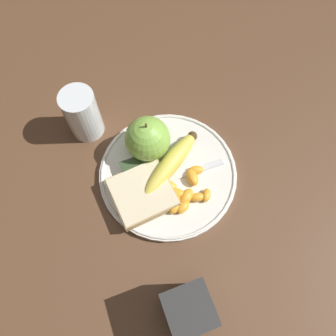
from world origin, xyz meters
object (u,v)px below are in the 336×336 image
plate (168,173)px  condiment_caddy (188,310)px  banana (171,163)px  bread_slice (142,193)px  juice_glass (83,115)px  apple (148,139)px  jam_packet (133,169)px  fork (175,177)px

plate → condiment_caddy: 0.24m
banana → bread_slice: (0.07, 0.04, -0.01)m
juice_glass → bread_slice: juice_glass is taller
apple → bread_slice: apple is taller
bread_slice → jam_packet: (0.00, -0.05, -0.00)m
apple → banana: 0.06m
plate → condiment_caddy: condiment_caddy is taller
banana → jam_packet: 0.07m
fork → jam_packet: (0.07, -0.04, 0.01)m
jam_packet → condiment_caddy: (-0.00, 0.26, 0.02)m
fork → jam_packet: jam_packet is taller
banana → condiment_caddy: bearing=74.9°
plate → bread_slice: 0.07m
bread_slice → fork: bread_slice is taller
juice_glass → jam_packet: juice_glass is taller
apple → jam_packet: 0.06m
fork → condiment_caddy: 0.23m
juice_glass → condiment_caddy: (-0.06, 0.38, -0.00)m
plate → fork: 0.02m
plate → juice_glass: bearing=-52.8°
fork → condiment_caddy: (0.07, 0.22, 0.03)m
apple → fork: size_ratio=0.57×
plate → bread_slice: bearing=24.2°
banana → jam_packet: (0.07, -0.02, -0.01)m
jam_packet → condiment_caddy: 0.26m
apple → condiment_caddy: 0.29m
apple → banana: (-0.03, 0.05, -0.02)m
banana → bread_slice: banana is taller
juice_glass → condiment_caddy: bearing=98.8°
juice_glass → apple: size_ratio=1.15×
fork → plate: bearing=-54.8°
plate → fork: size_ratio=1.59×
bread_slice → condiment_caddy: condiment_caddy is taller
jam_packet → fork: bearing=150.5°
juice_glass → condiment_caddy: size_ratio=1.11×
juice_glass → bread_slice: size_ratio=0.94×
fork → condiment_caddy: bearing=74.4°
apple → juice_glass: bearing=-43.8°
apple → banana: apple is taller
plate → bread_slice: size_ratio=2.27×
banana → plate: bearing=44.7°
bread_slice → plate: bearing=-155.8°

